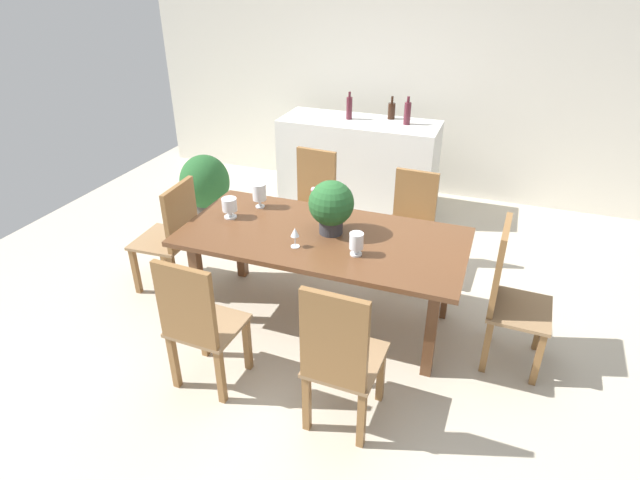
% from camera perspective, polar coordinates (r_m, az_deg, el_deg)
% --- Properties ---
extents(ground_plane, '(7.04, 7.04, 0.00)m').
position_cam_1_polar(ground_plane, '(4.40, 1.45, -6.46)').
color(ground_plane, '#BCB29E').
extents(back_wall, '(6.40, 0.10, 2.60)m').
position_cam_1_polar(back_wall, '(6.25, 9.72, 16.91)').
color(back_wall, beige).
rests_on(back_wall, ground).
extents(dining_table, '(2.08, 1.00, 0.75)m').
position_cam_1_polar(dining_table, '(3.84, 0.28, -0.49)').
color(dining_table, brown).
rests_on(dining_table, ground).
extents(chair_foot_end, '(0.42, 0.48, 1.04)m').
position_cam_1_polar(chair_foot_end, '(3.72, 19.88, -5.20)').
color(chair_foot_end, brown).
rests_on(chair_foot_end, ground).
extents(chair_near_left, '(0.45, 0.43, 0.99)m').
position_cam_1_polar(chair_near_left, '(3.36, -13.27, -8.67)').
color(chair_near_left, brown).
rests_on(chair_near_left, ground).
extents(chair_far_right, '(0.43, 0.49, 0.91)m').
position_cam_1_polar(chair_far_right, '(4.65, 9.92, 2.29)').
color(chair_far_right, brown).
rests_on(chair_far_right, ground).
extents(chair_head_end, '(0.46, 0.50, 0.95)m').
position_cam_1_polar(chair_head_end, '(4.47, -15.82, 0.89)').
color(chair_head_end, brown).
rests_on(chair_head_end, ground).
extents(chair_far_left, '(0.45, 0.46, 1.00)m').
position_cam_1_polar(chair_far_left, '(4.86, -0.86, 4.45)').
color(chair_far_left, brown).
rests_on(chair_far_left, ground).
extents(chair_near_right, '(0.43, 0.48, 1.04)m').
position_cam_1_polar(chair_near_right, '(3.00, 2.18, -12.60)').
color(chair_near_right, brown).
rests_on(chair_near_right, ground).
extents(flower_centerpiece, '(0.33, 0.33, 0.40)m').
position_cam_1_polar(flower_centerpiece, '(3.73, 1.23, 3.84)').
color(flower_centerpiece, '#333338').
rests_on(flower_centerpiece, dining_table).
extents(crystal_vase_left, '(0.12, 0.12, 0.16)m').
position_cam_1_polar(crystal_vase_left, '(4.07, -9.89, 3.73)').
color(crystal_vase_left, silver).
rests_on(crystal_vase_left, dining_table).
extents(crystal_vase_center_near, '(0.11, 0.11, 0.20)m').
position_cam_1_polar(crystal_vase_center_near, '(4.20, -6.68, 5.19)').
color(crystal_vase_center_near, silver).
rests_on(crystal_vase_center_near, dining_table).
extents(crystal_vase_right, '(0.10, 0.10, 0.16)m').
position_cam_1_polar(crystal_vase_right, '(3.51, 4.01, -0.22)').
color(crystal_vase_right, silver).
rests_on(crystal_vase_right, dining_table).
extents(wine_glass, '(0.06, 0.06, 0.15)m').
position_cam_1_polar(wine_glass, '(3.60, -2.76, 0.73)').
color(wine_glass, silver).
rests_on(wine_glass, dining_table).
extents(kitchen_counter, '(1.69, 0.64, 1.00)m').
position_cam_1_polar(kitchen_counter, '(5.82, 4.18, 8.17)').
color(kitchen_counter, silver).
rests_on(kitchen_counter, ground).
extents(wine_bottle_clear, '(0.06, 0.06, 0.29)m').
position_cam_1_polar(wine_bottle_clear, '(5.69, 3.22, 14.28)').
color(wine_bottle_clear, '#511E28').
rests_on(wine_bottle_clear, kitchen_counter).
extents(wine_bottle_dark, '(0.07, 0.07, 0.29)m').
position_cam_1_polar(wine_bottle_dark, '(5.56, 9.55, 13.57)').
color(wine_bottle_dark, '#511E28').
rests_on(wine_bottle_dark, kitchen_counter).
extents(wine_bottle_tall, '(0.08, 0.08, 0.24)m').
position_cam_1_polar(wine_bottle_tall, '(5.75, 7.84, 13.87)').
color(wine_bottle_tall, black).
rests_on(wine_bottle_tall, kitchen_counter).
extents(potted_plant_floor, '(0.53, 0.53, 0.68)m').
position_cam_1_polar(potted_plant_floor, '(5.81, -12.49, 6.07)').
color(potted_plant_floor, '#423D38').
rests_on(potted_plant_floor, ground).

